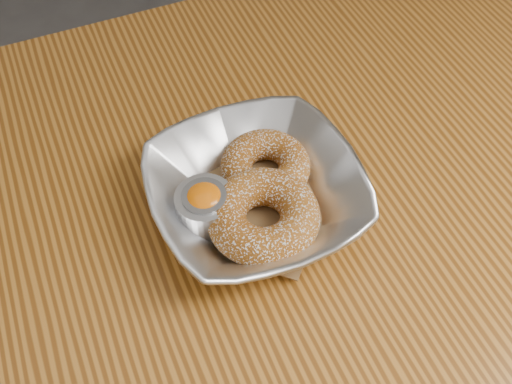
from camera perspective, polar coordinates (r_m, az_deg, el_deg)
name	(u,v)px	position (r m, az deg, el deg)	size (l,w,h in m)	color
table	(182,294)	(0.71, -7.06, -9.63)	(1.20, 0.80, 0.75)	#8E541B
serving_bowl	(256,194)	(0.63, 0.00, -0.15)	(0.22, 0.22, 0.05)	silver
parchment	(256,204)	(0.64, 0.00, -1.12)	(0.14, 0.14, 0.00)	olive
donut_back	(265,166)	(0.65, 0.90, 2.46)	(0.10, 0.10, 0.03)	#924F14
donut_front	(263,216)	(0.61, 0.69, -2.32)	(0.12, 0.12, 0.04)	#924F14
ramekin	(205,206)	(0.62, -4.86, -1.37)	(0.06, 0.06, 0.05)	silver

